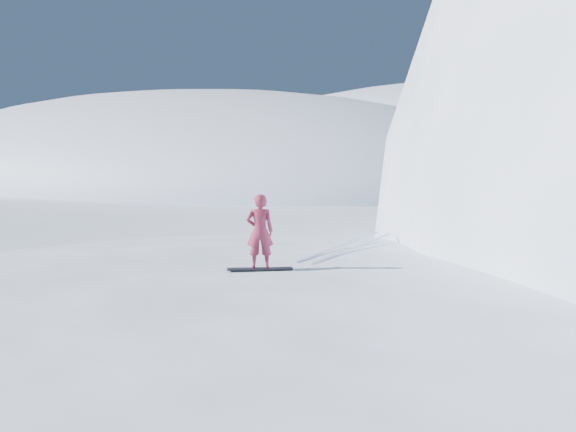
# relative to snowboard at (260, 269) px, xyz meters

# --- Properties ---
(ground) EXTENTS (400.00, 400.00, 0.00)m
(ground) POSITION_rel_snowboard_xyz_m (0.64, -1.77, -2.41)
(ground) COLOR white
(ground) RESTS_ON ground
(near_ridge) EXTENTS (36.00, 28.00, 4.80)m
(near_ridge) POSITION_rel_snowboard_xyz_m (1.64, 1.23, -2.41)
(near_ridge) COLOR white
(near_ridge) RESTS_ON ground
(far_ridge_a) EXTENTS (120.00, 70.00, 28.00)m
(far_ridge_a) POSITION_rel_snowboard_xyz_m (-69.36, 58.23, -2.41)
(far_ridge_a) COLOR white
(far_ridge_a) RESTS_ON ground
(far_ridge_c) EXTENTS (140.00, 90.00, 36.00)m
(far_ridge_c) POSITION_rel_snowboard_xyz_m (-39.36, 108.23, -2.41)
(far_ridge_c) COLOR white
(far_ridge_c) RESTS_ON ground
(wind_bumps) EXTENTS (16.00, 14.40, 1.00)m
(wind_bumps) POSITION_rel_snowboard_xyz_m (0.08, 0.35, -2.41)
(wind_bumps) COLOR white
(wind_bumps) RESTS_ON ground
(snowboard) EXTENTS (1.25, 1.18, 0.02)m
(snowboard) POSITION_rel_snowboard_xyz_m (0.00, 0.00, 0.00)
(snowboard) COLOR black
(snowboard) RESTS_ON near_ridge
(snowboarder) EXTENTS (0.71, 0.69, 1.64)m
(snowboarder) POSITION_rel_snowboard_xyz_m (0.00, 0.00, 0.83)
(snowboarder) COLOR maroon
(snowboarder) RESTS_ON snowboard
(vapor_plume) EXTENTS (9.83, 7.87, 6.88)m
(vapor_plume) POSITION_rel_snowboard_xyz_m (-43.26, 35.03, -2.41)
(vapor_plume) COLOR white
(vapor_plume) RESTS_ON ground
(board_tracks) EXTENTS (1.72, 5.89, 0.04)m
(board_tracks) POSITION_rel_snowboard_xyz_m (-0.32, 4.13, 0.01)
(board_tracks) COLOR silver
(board_tracks) RESTS_ON ground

